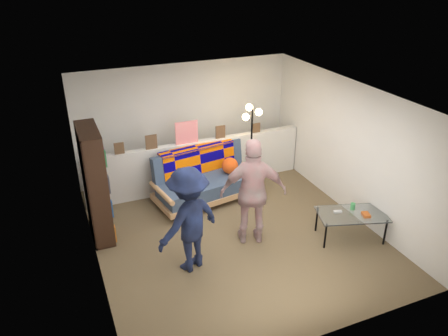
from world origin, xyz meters
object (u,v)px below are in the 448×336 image
at_px(bookshelf, 95,188).
at_px(person_right, 253,192).
at_px(futon_sofa, 206,179).
at_px(person_left, 189,220).
at_px(coffee_table, 352,215).
at_px(floor_lamp, 251,130).

height_order(bookshelf, person_right, bookshelf).
distance_m(futon_sofa, person_left, 2.14).
bearing_deg(coffee_table, futon_sofa, 128.61).
bearing_deg(bookshelf, person_right, -26.86).
bearing_deg(person_right, bookshelf, -7.98).
bearing_deg(futon_sofa, coffee_table, -51.39).
height_order(coffee_table, person_right, person_right).
height_order(floor_lamp, person_left, floor_lamp).
bearing_deg(floor_lamp, coffee_table, -71.81).
relative_size(bookshelf, person_left, 1.15).
relative_size(futon_sofa, bookshelf, 1.12).
bearing_deg(futon_sofa, bookshelf, -167.75).
height_order(coffee_table, person_left, person_left).
xyz_separation_m(person_left, person_right, (1.16, 0.25, 0.08)).
relative_size(futon_sofa, person_right, 1.18).
distance_m(floor_lamp, person_left, 2.81).
bearing_deg(person_right, person_left, 31.08).
distance_m(futon_sofa, person_right, 1.70).
height_order(futon_sofa, coffee_table, futon_sofa).
bearing_deg(person_left, floor_lamp, -157.53).
distance_m(coffee_table, person_left, 2.76).
relative_size(floor_lamp, person_left, 1.05).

